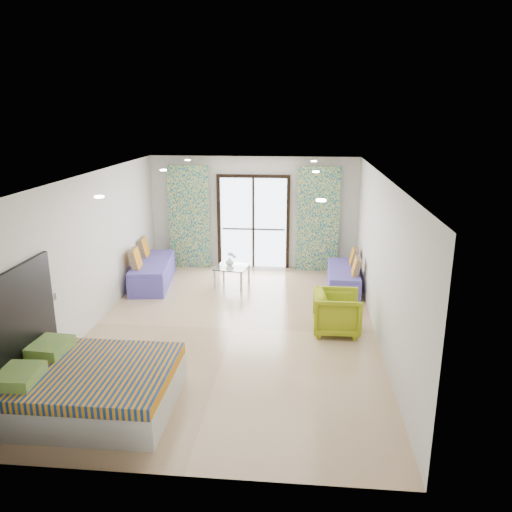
# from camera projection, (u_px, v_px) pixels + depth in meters

# --- Properties ---
(floor) EXTENTS (5.00, 7.50, 0.01)m
(floor) POSITION_uv_depth(u_px,v_px,m) (233.00, 329.00, 8.86)
(floor) COLOR tan
(floor) RESTS_ON ground
(ceiling) EXTENTS (5.00, 7.50, 0.01)m
(ceiling) POSITION_uv_depth(u_px,v_px,m) (231.00, 176.00, 8.11)
(ceiling) COLOR silver
(ceiling) RESTS_ON ground
(wall_back) EXTENTS (5.00, 0.01, 2.70)m
(wall_back) POSITION_uv_depth(u_px,v_px,m) (253.00, 213.00, 12.07)
(wall_back) COLOR silver
(wall_back) RESTS_ON ground
(wall_front) EXTENTS (5.00, 0.01, 2.70)m
(wall_front) POSITION_uv_depth(u_px,v_px,m) (178.00, 361.00, 4.90)
(wall_front) COLOR silver
(wall_front) RESTS_ON ground
(wall_left) EXTENTS (0.01, 7.50, 2.70)m
(wall_left) POSITION_uv_depth(u_px,v_px,m) (90.00, 252.00, 8.71)
(wall_left) COLOR silver
(wall_left) RESTS_ON ground
(wall_right) EXTENTS (0.01, 7.50, 2.70)m
(wall_right) POSITION_uv_depth(u_px,v_px,m) (381.00, 260.00, 8.26)
(wall_right) COLOR silver
(wall_right) RESTS_ON ground
(balcony_door) EXTENTS (1.76, 0.08, 2.28)m
(balcony_door) POSITION_uv_depth(u_px,v_px,m) (253.00, 217.00, 12.06)
(balcony_door) COLOR black
(balcony_door) RESTS_ON floor
(balcony_rail) EXTENTS (1.52, 0.03, 0.04)m
(balcony_rail) POSITION_uv_depth(u_px,v_px,m) (253.00, 229.00, 12.16)
(balcony_rail) COLOR #595451
(balcony_rail) RESTS_ON balcony_door
(curtain_left) EXTENTS (1.00, 0.10, 2.50)m
(curtain_left) POSITION_uv_depth(u_px,v_px,m) (189.00, 217.00, 12.06)
(curtain_left) COLOR silver
(curtain_left) RESTS_ON floor
(curtain_right) EXTENTS (1.00, 0.10, 2.50)m
(curtain_right) POSITION_uv_depth(u_px,v_px,m) (318.00, 220.00, 11.78)
(curtain_right) COLOR silver
(curtain_right) RESTS_ON floor
(downlight_a) EXTENTS (0.12, 0.12, 0.02)m
(downlight_a) POSITION_uv_depth(u_px,v_px,m) (99.00, 197.00, 6.33)
(downlight_a) COLOR #FFE0B2
(downlight_a) RESTS_ON ceiling
(downlight_b) EXTENTS (0.12, 0.12, 0.02)m
(downlight_b) POSITION_uv_depth(u_px,v_px,m) (321.00, 200.00, 6.08)
(downlight_b) COLOR #FFE0B2
(downlight_b) RESTS_ON ceiling
(downlight_c) EXTENTS (0.12, 0.12, 0.02)m
(downlight_c) POSITION_uv_depth(u_px,v_px,m) (163.00, 170.00, 9.20)
(downlight_c) COLOR #FFE0B2
(downlight_c) RESTS_ON ceiling
(downlight_d) EXTENTS (0.12, 0.12, 0.02)m
(downlight_d) POSITION_uv_depth(u_px,v_px,m) (316.00, 172.00, 8.94)
(downlight_d) COLOR #FFE0B2
(downlight_d) RESTS_ON ceiling
(downlight_e) EXTENTS (0.12, 0.12, 0.02)m
(downlight_e) POSITION_uv_depth(u_px,v_px,m) (188.00, 160.00, 11.11)
(downlight_e) COLOR #FFE0B2
(downlight_e) RESTS_ON ceiling
(downlight_f) EXTENTS (0.12, 0.12, 0.02)m
(downlight_f) POSITION_uv_depth(u_px,v_px,m) (314.00, 161.00, 10.86)
(downlight_f) COLOR #FFE0B2
(downlight_f) RESTS_ON ceiling
(headboard) EXTENTS (0.06, 2.10, 1.50)m
(headboard) POSITION_uv_depth(u_px,v_px,m) (11.00, 330.00, 6.31)
(headboard) COLOR black
(headboard) RESTS_ON floor
(switch_plate) EXTENTS (0.02, 0.10, 0.10)m
(switch_plate) POSITION_uv_depth(u_px,v_px,m) (57.00, 295.00, 7.50)
(switch_plate) COLOR silver
(switch_plate) RESTS_ON wall_left
(bed) EXTENTS (2.05, 1.67, 0.71)m
(bed) POSITION_uv_depth(u_px,v_px,m) (91.00, 387.00, 6.43)
(bed) COLOR silver
(bed) RESTS_ON floor
(daybed_left) EXTENTS (0.98, 2.00, 0.95)m
(daybed_left) POSITION_uv_depth(u_px,v_px,m) (152.00, 271.00, 11.07)
(daybed_left) COLOR #5148AB
(daybed_left) RESTS_ON floor
(daybed_right) EXTENTS (0.69, 1.68, 0.82)m
(daybed_right) POSITION_uv_depth(u_px,v_px,m) (344.00, 278.00, 10.78)
(daybed_right) COLOR #5148AB
(daybed_right) RESTS_ON floor
(coffee_table) EXTENTS (0.79, 0.79, 0.79)m
(coffee_table) POSITION_uv_depth(u_px,v_px,m) (232.00, 268.00, 10.92)
(coffee_table) COLOR silver
(coffee_table) RESTS_ON floor
(vase) EXTENTS (0.21, 0.21, 0.18)m
(vase) POSITION_uv_depth(u_px,v_px,m) (230.00, 262.00, 10.94)
(vase) COLOR white
(vase) RESTS_ON coffee_table
(armchair) EXTENTS (0.74, 0.79, 0.81)m
(armchair) POSITION_uv_depth(u_px,v_px,m) (337.00, 310.00, 8.62)
(armchair) COLOR #96A515
(armchair) RESTS_ON floor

